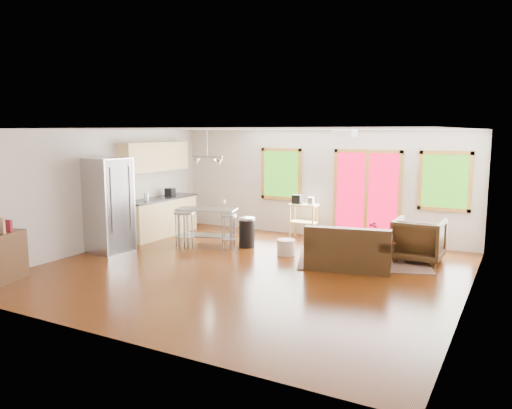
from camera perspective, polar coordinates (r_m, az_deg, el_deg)
The scene contains 28 objects.
floor at distance 9.36m, azimuth -0.89°, elevation -7.59°, with size 7.50×7.00×0.02m, color #3B1805.
ceiling at distance 9.00m, azimuth -0.92°, elevation 8.67°, with size 7.50×7.00×0.02m, color silver.
back_wall at distance 12.24m, azimuth 7.21°, elevation 2.38°, with size 7.50×0.02×2.60m, color beige.
left_wall at distance 11.40m, azimuth -17.60°, elevation 1.62°, with size 0.02×7.00×2.60m, color beige.
right_wall at distance 7.96m, azimuth 23.38°, elevation -1.45°, with size 0.02×7.00×2.60m, color beige.
front_wall at distance 6.32m, azimuth -16.79°, elevation -3.52°, with size 7.50×0.02×2.60m, color beige.
window_left at distance 12.58m, azimuth 2.89°, elevation 3.51°, with size 1.10×0.05×1.30m.
french_doors at distance 11.84m, azimuth 12.51°, elevation 1.07°, with size 1.60×0.05×2.10m.
window_right at distance 11.45m, azimuth 20.78°, elevation 2.50°, with size 1.10×0.05×1.30m.
rug at distance 10.33m, azimuth 12.01°, elevation -6.11°, with size 2.51×1.93×0.03m, color #4D5A3B.
loveseat at distance 9.56m, azimuth 10.52°, elevation -5.29°, with size 1.71×1.19×0.83m.
coffee_table at distance 10.40m, azimuth 14.19°, elevation -4.12°, with size 1.20×0.99×0.42m.
armchair at distance 10.39m, azimuth 18.10°, elevation -3.64°, with size 0.92×0.86×0.95m, color black.
ottoman at distance 10.72m, azimuth 10.25°, elevation -4.42°, with size 0.64×0.64×0.43m, color black.
pouf at distance 10.46m, azimuth 3.45°, elevation -4.90°, with size 0.38×0.38×0.33m, color beige.
vase at distance 10.39m, azimuth 13.22°, elevation -3.16°, with size 0.27×0.27×0.35m.
book at distance 10.01m, azimuth 14.29°, elevation -3.55°, with size 0.21×0.03×0.28m, color maroon.
cabinets at distance 12.50m, azimuth -11.04°, elevation 0.70°, with size 0.64×2.24×2.30m.
refrigerator at distance 11.05m, azimuth -16.49°, elevation -0.08°, with size 0.89×0.86×2.01m.
island at distance 11.32m, azimuth -5.64°, elevation -1.76°, with size 1.43×0.89×0.84m.
cup at distance 11.19m, azimuth -3.79°, elevation 0.39°, with size 0.12×0.10×0.12m, color silver.
bar_stool_a at distance 11.27m, azimuth -8.47°, elevation -1.84°, with size 0.43×0.43×0.78m.
bar_stool_b at distance 11.11m, azimuth -8.06°, elevation -1.90°, with size 0.49×0.49×0.80m.
bar_stool_c at distance 10.84m, azimuth -3.19°, elevation -2.19°, with size 0.47×0.47×0.78m.
trash_can at distance 11.12m, azimuth -1.07°, elevation -3.17°, with size 0.42×0.42×0.67m.
kitchen_cart at distance 12.06m, azimuth 5.39°, elevation -0.48°, with size 0.70×0.47×1.04m.
ceiling_flush at distance 8.90m, azimuth 10.13°, elevation 8.03°, with size 0.35×0.35×0.12m, color white.
pendant_light at distance 11.30m, azimuth -5.58°, elevation 4.96°, with size 0.80×0.18×0.79m.
Camera 1 is at (4.43, -7.83, 2.56)m, focal length 35.00 mm.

